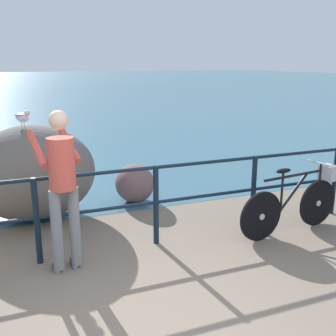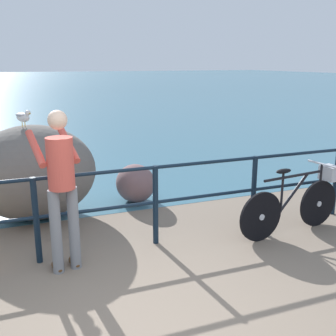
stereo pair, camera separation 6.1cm
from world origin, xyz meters
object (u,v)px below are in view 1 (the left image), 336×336
at_px(breakwater_boulder_right, 135,183).
at_px(breakwater_boulder_main, 33,173).
at_px(seagull, 22,117).
at_px(bicycle, 299,198).
at_px(person_at_railing, 62,185).

bearing_deg(breakwater_boulder_right, breakwater_boulder_main, -175.26).
bearing_deg(seagull, breakwater_boulder_right, 64.47).
distance_m(bicycle, breakwater_boulder_main, 3.78).
distance_m(person_at_railing, breakwater_boulder_main, 1.82).
relative_size(person_at_railing, seagull, 5.54).
bearing_deg(breakwater_boulder_main, bicycle, -29.09).
bearing_deg(breakwater_boulder_right, person_at_railing, -125.76).
xyz_separation_m(person_at_railing, breakwater_boulder_main, (-0.20, 1.78, -0.30)).
xyz_separation_m(person_at_railing, breakwater_boulder_right, (1.38, 1.91, -0.68)).
height_order(person_at_railing, seagull, person_at_railing).
height_order(breakwater_boulder_right, seagull, seagull).
relative_size(bicycle, breakwater_boulder_main, 0.94).
height_order(person_at_railing, breakwater_boulder_right, person_at_railing).
distance_m(breakwater_boulder_right, seagull, 2.06).
xyz_separation_m(breakwater_boulder_main, seagull, (-0.08, -0.07, 0.83)).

